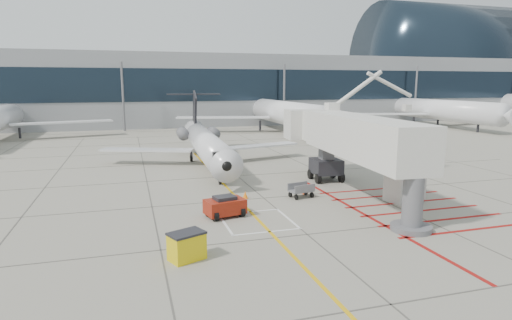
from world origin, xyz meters
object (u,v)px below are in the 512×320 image
object	(u,v)px
pushback_tug	(225,206)
regional_jet	(209,133)
jet_bridge	(360,145)
spill_bin	(187,246)

from	to	relation	value
pushback_tug	regional_jet	bearing A→B (deg)	70.88
jet_bridge	pushback_tug	distance (m)	10.71
regional_jet	jet_bridge	bearing A→B (deg)	-56.32
pushback_tug	spill_bin	bearing A→B (deg)	-130.04
jet_bridge	spill_bin	xyz separation A→B (m)	(-13.32, -7.28, -3.30)
jet_bridge	pushback_tug	xyz separation A→B (m)	(-10.13, -1.20, -3.28)
jet_bridge	spill_bin	size ratio (longest dim) A/B	12.53
pushback_tug	spill_bin	size ratio (longest dim) A/B	1.52
jet_bridge	pushback_tug	size ratio (longest dim) A/B	8.26
jet_bridge	spill_bin	distance (m)	15.54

